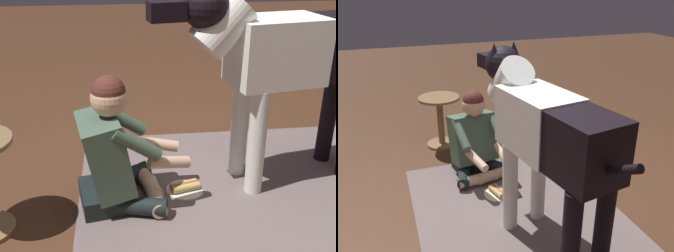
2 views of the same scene
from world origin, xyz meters
TOP-DOWN VIEW (x-y plane):
  - ground_plane at (0.00, 0.00)m, footprint 15.94×15.94m
  - area_rug at (-0.24, -0.13)m, footprint 2.50×1.57m
  - person_sitting_on_floor at (0.77, 0.01)m, footprint 0.69×0.57m
  - large_dog at (-0.28, -0.17)m, footprint 1.62×0.50m
  - hot_dog_on_plate at (0.34, -0.06)m, footprint 0.24×0.24m
  - round_side_table at (1.51, 0.21)m, footprint 0.44×0.44m

SIDE VIEW (x-z plane):
  - ground_plane at x=0.00m, z-range 0.00..0.00m
  - area_rug at x=-0.24m, z-range 0.00..0.01m
  - hot_dog_on_plate at x=0.34m, z-range -0.01..0.06m
  - person_sitting_on_floor at x=0.77m, z-range -0.07..0.74m
  - round_side_table at x=1.51m, z-range 0.06..0.62m
  - large_dog at x=-0.28m, z-range 0.18..1.50m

